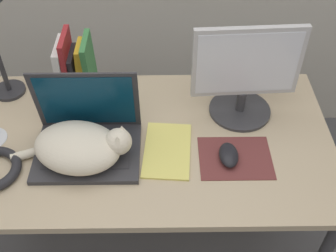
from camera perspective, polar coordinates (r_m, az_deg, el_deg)
The scene contains 9 objects.
desk at distance 1.60m, azimuth -3.14°, elevation -3.45°, with size 1.39×0.75×0.73m.
laptop at distance 1.51m, azimuth -10.85°, elevation -1.43°, with size 0.37×0.28×0.29m.
cat at distance 1.46m, azimuth -11.77°, elevation -2.77°, with size 0.43×0.29×0.14m.
external_monitor at distance 1.56m, azimuth 10.45°, elevation 6.95°, with size 0.39×0.24×0.38m.
mousepad at distance 1.50m, azimuth 9.09°, elevation -4.26°, with size 0.25×0.20×0.00m.
computer_mouse at distance 1.48m, azimuth 8.21°, elevation -3.90°, with size 0.07×0.11×0.04m.
book_row at distance 1.72m, azimuth -12.47°, elevation 7.75°, with size 0.14×0.16×0.26m.
notepad at distance 1.50m, azimuth -0.10°, elevation -3.27°, with size 0.18×0.28×0.01m.
webcam at distance 1.76m, azimuth -6.76°, elevation 6.44°, with size 0.04×0.04×0.07m.
Camera 1 is at (0.07, -0.69, 1.85)m, focal length 45.00 mm.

